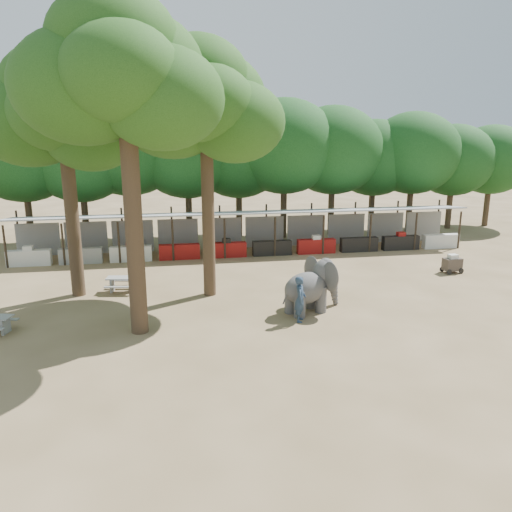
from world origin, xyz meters
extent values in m
plane|color=brown|center=(0.00, 0.00, 0.00)|extent=(100.00, 100.00, 0.00)
cube|color=#9C9EA4|center=(0.00, 14.00, 2.50)|extent=(28.00, 2.99, 0.39)
cylinder|color=#2D2319|center=(-12.60, 12.65, 1.20)|extent=(0.12, 0.12, 2.40)
cylinder|color=#2D2319|center=(-12.60, 15.35, 1.40)|extent=(0.12, 0.12, 2.80)
cube|color=silver|center=(-12.60, 12.90, 0.45)|extent=(2.38, 0.50, 0.90)
cube|color=gray|center=(-12.60, 15.30, 1.00)|extent=(2.52, 0.12, 2.00)
cylinder|color=#2D2319|center=(-9.80, 12.65, 1.20)|extent=(0.12, 0.12, 2.40)
cylinder|color=#2D2319|center=(-9.80, 15.35, 1.40)|extent=(0.12, 0.12, 2.80)
cube|color=gray|center=(-9.80, 12.90, 0.45)|extent=(2.38, 0.50, 0.90)
cube|color=gray|center=(-9.80, 15.30, 1.00)|extent=(2.52, 0.12, 2.00)
cylinder|color=#2D2319|center=(-7.00, 12.65, 1.20)|extent=(0.12, 0.12, 2.40)
cylinder|color=#2D2319|center=(-7.00, 15.35, 1.40)|extent=(0.12, 0.12, 2.80)
cube|color=silver|center=(-7.00, 12.90, 0.45)|extent=(2.38, 0.50, 0.90)
cube|color=gray|center=(-7.00, 15.30, 1.00)|extent=(2.52, 0.12, 2.00)
cylinder|color=#2D2319|center=(-4.20, 12.65, 1.20)|extent=(0.12, 0.12, 2.40)
cylinder|color=#2D2319|center=(-4.20, 15.35, 1.40)|extent=(0.12, 0.12, 2.80)
cube|color=maroon|center=(-4.20, 12.90, 0.45)|extent=(2.38, 0.50, 0.90)
cube|color=gray|center=(-4.20, 15.30, 1.00)|extent=(2.52, 0.12, 2.00)
cylinder|color=#2D2319|center=(-1.40, 12.65, 1.20)|extent=(0.12, 0.12, 2.40)
cylinder|color=#2D2319|center=(-1.40, 15.35, 1.40)|extent=(0.12, 0.12, 2.80)
cube|color=maroon|center=(-1.40, 12.90, 0.45)|extent=(2.38, 0.50, 0.90)
cube|color=gray|center=(-1.40, 15.30, 1.00)|extent=(2.52, 0.12, 2.00)
cylinder|color=#2D2319|center=(1.40, 12.65, 1.20)|extent=(0.12, 0.12, 2.40)
cylinder|color=#2D2319|center=(1.40, 15.35, 1.40)|extent=(0.12, 0.12, 2.80)
cube|color=black|center=(1.40, 12.90, 0.45)|extent=(2.38, 0.50, 0.90)
cube|color=gray|center=(1.40, 15.30, 1.00)|extent=(2.52, 0.12, 2.00)
cylinder|color=#2D2319|center=(4.20, 12.65, 1.20)|extent=(0.12, 0.12, 2.40)
cylinder|color=#2D2319|center=(4.20, 15.35, 1.40)|extent=(0.12, 0.12, 2.80)
cube|color=maroon|center=(4.20, 12.90, 0.45)|extent=(2.38, 0.50, 0.90)
cube|color=gray|center=(4.20, 15.30, 1.00)|extent=(2.52, 0.12, 2.00)
cylinder|color=#2D2319|center=(7.00, 12.65, 1.20)|extent=(0.12, 0.12, 2.40)
cylinder|color=#2D2319|center=(7.00, 15.35, 1.40)|extent=(0.12, 0.12, 2.80)
cube|color=black|center=(7.00, 12.90, 0.45)|extent=(2.38, 0.50, 0.90)
cube|color=gray|center=(7.00, 15.30, 1.00)|extent=(2.52, 0.12, 2.00)
cylinder|color=#2D2319|center=(9.80, 12.65, 1.20)|extent=(0.12, 0.12, 2.40)
cylinder|color=#2D2319|center=(9.80, 15.35, 1.40)|extent=(0.12, 0.12, 2.80)
cube|color=black|center=(9.80, 12.90, 0.45)|extent=(2.38, 0.50, 0.90)
cube|color=gray|center=(9.80, 15.30, 1.00)|extent=(2.52, 0.12, 2.00)
cylinder|color=#2D2319|center=(12.60, 12.65, 1.20)|extent=(0.12, 0.12, 2.40)
cylinder|color=#2D2319|center=(12.60, 15.35, 1.40)|extent=(0.12, 0.12, 2.80)
cube|color=silver|center=(12.60, 12.90, 0.45)|extent=(2.38, 0.50, 0.90)
cube|color=gray|center=(12.60, 15.30, 1.00)|extent=(2.52, 0.12, 2.00)
cylinder|color=#332316|center=(-9.00, 7.00, 4.60)|extent=(0.60, 0.60, 9.20)
cone|color=#332316|center=(-9.00, 7.00, 9.20)|extent=(0.57, 0.57, 2.88)
ellipsoid|color=#1A4313|center=(-10.40, 7.30, 7.82)|extent=(4.80, 4.80, 3.94)
ellipsoid|color=#1A4313|center=(-7.80, 6.40, 7.42)|extent=(4.20, 4.20, 3.44)
ellipsoid|color=#1A4313|center=(-8.80, 8.10, 8.42)|extent=(5.20, 5.20, 4.26)
ellipsoid|color=#1A4313|center=(-9.00, 5.70, 8.12)|extent=(3.80, 3.80, 3.12)
ellipsoid|color=#1A4313|center=(-9.30, 7.20, 9.22)|extent=(4.40, 4.40, 3.61)
cylinder|color=#332316|center=(-6.00, 2.00, 5.20)|extent=(0.64, 0.64, 10.40)
cone|color=#332316|center=(-6.00, 2.00, 10.40)|extent=(0.61, 0.61, 3.25)
ellipsoid|color=#1A4313|center=(-7.40, 2.30, 8.84)|extent=(4.80, 4.80, 3.94)
ellipsoid|color=#1A4313|center=(-4.80, 1.40, 8.44)|extent=(4.20, 4.20, 3.44)
ellipsoid|color=#1A4313|center=(-5.80, 3.10, 9.44)|extent=(5.20, 5.20, 4.26)
ellipsoid|color=#1A4313|center=(-6.00, 0.70, 9.14)|extent=(3.80, 3.80, 3.12)
ellipsoid|color=#1A4313|center=(-6.30, 2.20, 10.24)|extent=(4.40, 4.40, 3.61)
cylinder|color=#332316|center=(-3.00, 6.00, 4.80)|extent=(0.56, 0.56, 9.60)
cone|color=#332316|center=(-3.00, 6.00, 9.60)|extent=(0.53, 0.53, 3.00)
ellipsoid|color=#1A4313|center=(-4.40, 6.30, 8.16)|extent=(4.80, 4.80, 3.94)
ellipsoid|color=#1A4313|center=(-1.80, 5.40, 7.76)|extent=(4.20, 4.20, 3.44)
ellipsoid|color=#1A4313|center=(-2.80, 7.10, 8.76)|extent=(5.20, 5.20, 4.26)
ellipsoid|color=#1A4313|center=(-3.00, 4.70, 8.46)|extent=(3.80, 3.80, 3.12)
ellipsoid|color=#1A4313|center=(-3.30, 6.20, 9.56)|extent=(4.40, 4.40, 3.61)
cylinder|color=#332316|center=(-13.33, 19.00, 1.87)|extent=(0.44, 0.44, 3.74)
ellipsoid|color=#0D3410|center=(-13.33, 19.00, 5.53)|extent=(6.46, 5.95, 5.61)
cylinder|color=#332316|center=(-10.00, 19.00, 1.87)|extent=(0.44, 0.44, 3.74)
ellipsoid|color=#0D3410|center=(-10.00, 19.00, 5.53)|extent=(6.46, 5.95, 5.61)
cylinder|color=#332316|center=(-6.67, 19.00, 1.87)|extent=(0.44, 0.44, 3.74)
ellipsoid|color=#0D3410|center=(-6.67, 19.00, 5.53)|extent=(6.46, 5.95, 5.61)
cylinder|color=#332316|center=(-3.33, 19.00, 1.87)|extent=(0.44, 0.44, 3.74)
ellipsoid|color=#0D3410|center=(-3.33, 19.00, 5.53)|extent=(6.46, 5.95, 5.61)
cylinder|color=#332316|center=(0.00, 19.00, 1.87)|extent=(0.44, 0.44, 3.74)
ellipsoid|color=#0D3410|center=(0.00, 19.00, 5.53)|extent=(6.46, 5.95, 5.61)
cylinder|color=#332316|center=(3.33, 19.00, 1.87)|extent=(0.44, 0.44, 3.74)
ellipsoid|color=#0D3410|center=(3.33, 19.00, 5.53)|extent=(6.46, 5.95, 5.61)
cylinder|color=#332316|center=(6.67, 19.00, 1.87)|extent=(0.44, 0.44, 3.74)
ellipsoid|color=#0D3410|center=(6.67, 19.00, 5.53)|extent=(6.46, 5.95, 5.61)
cylinder|color=#332316|center=(10.00, 19.00, 1.87)|extent=(0.44, 0.44, 3.74)
ellipsoid|color=#0D3410|center=(10.00, 19.00, 5.53)|extent=(6.46, 5.95, 5.61)
cylinder|color=#332316|center=(13.33, 19.00, 1.87)|extent=(0.44, 0.44, 3.74)
ellipsoid|color=#0D3410|center=(13.33, 19.00, 5.53)|extent=(6.46, 5.95, 5.61)
cylinder|color=#332316|center=(16.67, 19.00, 1.87)|extent=(0.44, 0.44, 3.74)
ellipsoid|color=#0D3410|center=(16.67, 19.00, 5.53)|extent=(6.46, 5.95, 5.61)
cylinder|color=#332316|center=(20.00, 19.00, 1.87)|extent=(0.44, 0.44, 3.74)
ellipsoid|color=#0D3410|center=(20.00, 19.00, 5.53)|extent=(6.46, 5.95, 5.61)
ellipsoid|color=#423F3F|center=(0.74, 2.92, 1.07)|extent=(2.35, 1.90, 1.32)
cylinder|color=#423F3F|center=(0.34, 2.41, 0.56)|extent=(0.62, 0.62, 1.12)
cylinder|color=#423F3F|center=(0.10, 2.99, 0.56)|extent=(0.62, 0.62, 1.12)
cylinder|color=#423F3F|center=(1.38, 2.86, 0.56)|extent=(0.62, 0.62, 1.12)
cylinder|color=#423F3F|center=(1.13, 3.43, 0.56)|extent=(0.62, 0.62, 1.12)
ellipsoid|color=#423F3F|center=(1.63, 3.31, 1.54)|extent=(1.40, 1.28, 1.23)
ellipsoid|color=#423F3F|center=(1.69, 2.68, 1.57)|extent=(0.57, 1.00, 1.26)
ellipsoid|color=#423F3F|center=(1.22, 3.78, 1.57)|extent=(0.57, 1.00, 1.26)
cone|color=#423F3F|center=(2.18, 3.54, 0.69)|extent=(0.66, 0.66, 1.39)
imported|color=#26384C|center=(0.25, 2.00, 0.93)|extent=(0.64, 0.78, 1.86)
cube|color=gray|center=(-10.95, 2.73, 0.31)|extent=(0.22, 0.53, 0.62)
cube|color=gray|center=(-11.25, 3.31, 0.37)|extent=(1.33, 0.55, 0.04)
cube|color=gray|center=(-7.05, 7.15, 0.67)|extent=(1.49, 0.86, 0.06)
cube|color=gray|center=(-7.51, 7.22, 0.33)|extent=(0.18, 0.57, 0.66)
cube|color=gray|center=(-6.59, 7.08, 0.33)|extent=(0.18, 0.57, 0.66)
cube|color=gray|center=(-7.13, 6.64, 0.39)|extent=(1.42, 0.44, 0.05)
cube|color=gray|center=(-6.97, 7.66, 0.39)|extent=(1.42, 0.44, 0.05)
cube|color=#382D25|center=(10.11, 7.40, 0.47)|extent=(0.99, 0.66, 0.66)
cylinder|color=black|center=(9.77, 7.05, 0.14)|extent=(0.29, 0.09, 0.28)
cylinder|color=black|center=(10.51, 7.13, 0.14)|extent=(0.29, 0.09, 0.28)
cylinder|color=black|center=(9.70, 7.66, 0.14)|extent=(0.29, 0.09, 0.28)
cylinder|color=black|center=(10.44, 7.75, 0.14)|extent=(0.29, 0.09, 0.28)
cube|color=silver|center=(10.11, 7.40, 0.89)|extent=(0.51, 0.42, 0.23)
camera|label=1|loc=(-4.76, -16.14, 7.38)|focal=35.00mm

